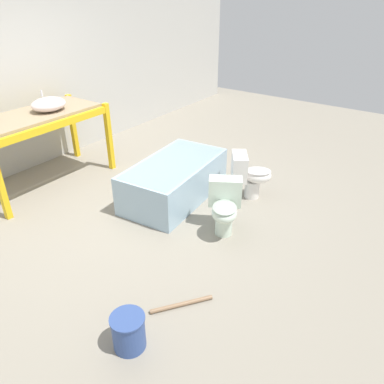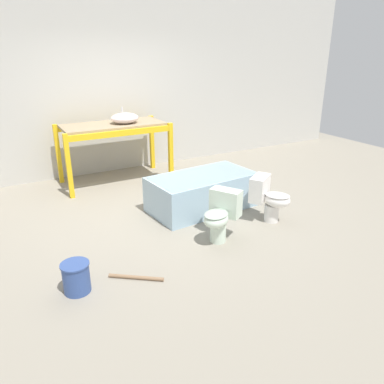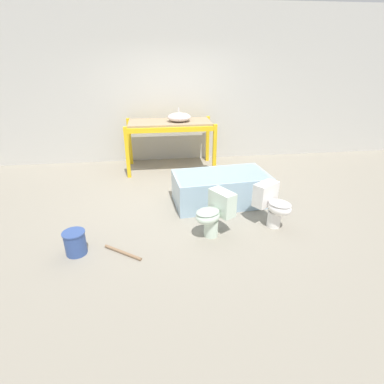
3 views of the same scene
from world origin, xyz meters
The scene contains 9 objects.
ground_plane centered at (0.00, 0.00, 0.00)m, with size 12.00×12.00×0.00m, color gray.
warehouse_wall_rear centered at (0.00, 2.11, 1.60)m, with size 10.80×0.08×3.20m.
shelving_rack centered at (-0.16, 1.44, 0.86)m, with size 1.78×0.88×1.01m.
sink_basin centered at (0.03, 1.37, 1.09)m, with size 0.46×0.39×0.25m.
bathtub_main centered at (0.54, -0.30, 0.29)m, with size 1.55×0.92×0.50m.
toilet_near centered at (0.25, -1.22, 0.34)m, with size 0.60×0.53×0.60m.
toilet_far centered at (1.11, -1.07, 0.34)m, with size 0.55×0.60×0.60m.
bucket_white centered at (-1.51, -1.43, 0.16)m, with size 0.27×0.27×0.30m.
loose_pipe centered at (-0.95, -1.52, 0.02)m, with size 0.48×0.37×0.04m.
Camera 2 is at (-2.01, -4.59, 2.19)m, focal length 35.00 mm.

